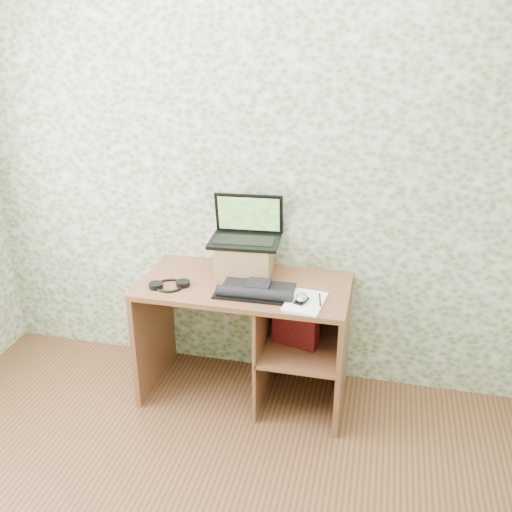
% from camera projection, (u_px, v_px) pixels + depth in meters
% --- Properties ---
extents(wall_back, '(3.50, 0.00, 3.50)m').
position_uv_depth(wall_back, '(257.00, 176.00, 3.33)').
color(wall_back, silver).
rests_on(wall_back, ground).
extents(desk, '(1.20, 0.60, 0.75)m').
position_uv_depth(desk, '(259.00, 323.00, 3.38)').
color(desk, brown).
rests_on(desk, floor).
extents(riser, '(0.34, 0.29, 0.19)m').
position_uv_depth(riser, '(245.00, 258.00, 3.37)').
color(riser, '#A27948').
rests_on(riser, desk).
extents(laptop, '(0.42, 0.31, 0.27)m').
position_uv_depth(laptop, '(246.00, 230.00, 3.34)').
color(laptop, black).
rests_on(laptop, riser).
extents(keyboard, '(0.46, 0.24, 0.06)m').
position_uv_depth(keyboard, '(257.00, 291.00, 3.14)').
color(keyboard, black).
rests_on(keyboard, desk).
extents(headphones, '(0.22, 0.22, 0.03)m').
position_uv_depth(headphones, '(170.00, 285.00, 3.23)').
color(headphones, black).
rests_on(headphones, desk).
extents(notepad, '(0.22, 0.30, 0.01)m').
position_uv_depth(notepad, '(305.00, 302.00, 3.05)').
color(notepad, white).
rests_on(notepad, desk).
extents(mouse, '(0.09, 0.11, 0.03)m').
position_uv_depth(mouse, '(301.00, 299.00, 3.03)').
color(mouse, silver).
rests_on(mouse, notepad).
extents(pen, '(0.03, 0.14, 0.01)m').
position_uv_depth(pen, '(320.00, 300.00, 3.05)').
color(pen, black).
rests_on(pen, notepad).
extents(red_box, '(0.28, 0.15, 0.32)m').
position_uv_depth(red_box, '(296.00, 320.00, 3.28)').
color(red_box, maroon).
rests_on(red_box, desk).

